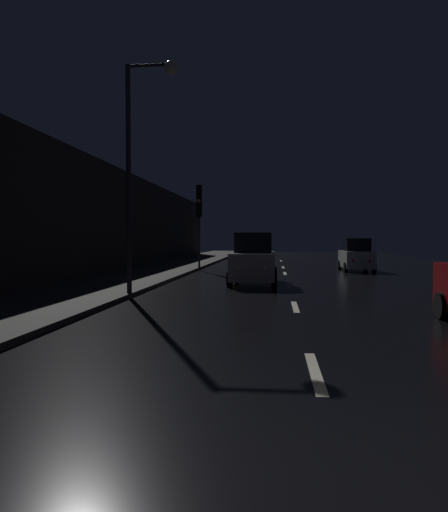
{
  "coord_description": "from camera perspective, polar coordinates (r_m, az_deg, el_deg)",
  "views": [
    {
      "loc": [
        -0.58,
        -3.88,
        1.9
      ],
      "look_at": [
        -3.09,
        20.06,
        1.04
      ],
      "focal_mm": 33.84,
      "sensor_mm": 36.0,
      "label": 1
    }
  ],
  "objects": [
    {
      "name": "streetlamp_overhead",
      "position": [
        16.0,
        -9.68,
        13.01
      ],
      "size": [
        1.7,
        0.44,
        7.51
      ],
      "color": "#2D2D30",
      "rests_on": "ground"
    },
    {
      "name": "car_approaching_headlights",
      "position": [
        20.46,
        3.51,
        -0.52
      ],
      "size": [
        1.98,
        4.28,
        2.16
      ],
      "rotation": [
        0.0,
        0.0,
        -1.57
      ],
      "color": "silver",
      "rests_on": "ground"
    },
    {
      "name": "ground",
      "position": [
        28.45,
        7.13,
        -1.82
      ],
      "size": [
        27.09,
        84.0,
        0.02
      ],
      "primitive_type": "cube",
      "color": "black"
    },
    {
      "name": "car_parked_right_far",
      "position": [
        29.62,
        15.35,
        0.01
      ],
      "size": [
        1.77,
        3.83,
        1.93
      ],
      "rotation": [
        0.0,
        0.0,
        1.57
      ],
      "color": "silver",
      "rests_on": "ground"
    },
    {
      "name": "traffic_light_far_left",
      "position": [
        28.82,
        -2.96,
        5.67
      ],
      "size": [
        0.31,
        0.46,
        5.1
      ],
      "rotation": [
        0.0,
        0.0,
        -1.57
      ],
      "color": "#38383A",
      "rests_on": "ground"
    },
    {
      "name": "building_facade_left",
      "position": [
        26.61,
        -14.68,
        4.38
      ],
      "size": [
        0.8,
        63.0,
        6.02
      ],
      "primitive_type": "cube",
      "color": "#2D2B28",
      "rests_on": "ground"
    },
    {
      "name": "sidewalk_left",
      "position": [
        29.23,
        -7.42,
        -1.55
      ],
      "size": [
        4.4,
        84.0,
        0.15
      ],
      "primitive_type": "cube",
      "color": "#33302D",
      "rests_on": "ground"
    },
    {
      "name": "lane_centerline",
      "position": [
        23.44,
        7.38,
        -2.6
      ],
      "size": [
        0.16,
        36.93,
        0.01
      ],
      "color": "beige",
      "rests_on": "ground"
    }
  ]
}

